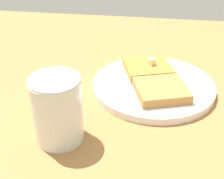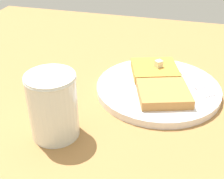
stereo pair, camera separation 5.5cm
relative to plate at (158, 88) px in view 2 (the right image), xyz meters
The scene contains 7 objects.
table_surface 12.67cm from the plate, 70.61° to the right, with size 98.23×98.23×2.35cm, color olive.
plate is the anchor object (origin of this frame).
toast_slice_left 5.03cm from the plate, 161.86° to the right, with size 8.85×9.31×1.81cm, color #BB8231.
toast_slice_middle 5.03cm from the plate, 18.14° to the left, with size 8.85×9.31×1.81cm, color #B27A3F.
butter_pat_primary 5.60cm from the plate, behind, with size 1.41×1.27×1.41cm, color beige.
fork 7.18cm from the plate, 123.25° to the left, with size 13.75×10.62×0.36cm.
syrup_jar 23.11cm from the plate, 39.38° to the right, with size 7.95×7.95×10.98cm.
Camera 2 is at (49.92, 16.94, 35.56)cm, focal length 50.00 mm.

